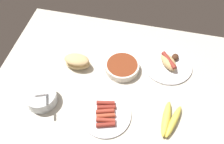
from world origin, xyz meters
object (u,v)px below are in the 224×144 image
at_px(bread_stack, 77,62).
at_px(plate_sausages, 106,115).
at_px(bowl_coleslaw, 41,97).
at_px(plate_hotdog_assembled, 168,63).
at_px(bowl_chili, 122,67).
at_px(banana_bunch, 169,120).

height_order(bread_stack, plate_sausages, bread_stack).
height_order(bowl_coleslaw, plate_hotdog_assembled, bowl_coleslaw).
distance_m(bread_stack, plate_hotdog_assembled, 0.47).
relative_size(bread_stack, bowl_chili, 0.78).
relative_size(bread_stack, plate_hotdog_assembled, 0.54).
bearing_deg(bowl_chili, banana_bunch, -42.59).
xyz_separation_m(bread_stack, plate_sausages, (0.21, -0.25, -0.03)).
bearing_deg(plate_sausages, bowl_chili, 86.25).
bearing_deg(plate_hotdog_assembled, bread_stack, -166.60).
distance_m(plate_sausages, plate_hotdog_assembled, 0.44).
bearing_deg(banana_bunch, bread_stack, 156.49).
height_order(plate_sausages, plate_hotdog_assembled, plate_hotdog_assembled).
bearing_deg(plate_sausages, bowl_coleslaw, 178.32).
xyz_separation_m(plate_sausages, bowl_coleslaw, (-0.31, 0.01, 0.03)).
height_order(bread_stack, bowl_coleslaw, bowl_coleslaw).
relative_size(bowl_chili, bowl_coleslaw, 1.12).
relative_size(bread_stack, plate_sausages, 0.59).
bearing_deg(bowl_chili, bread_stack, -172.75).
bearing_deg(plate_hotdog_assembled, banana_bunch, -83.48).
height_order(bowl_chili, plate_hotdog_assembled, plate_hotdog_assembled).
relative_size(bowl_chili, plate_sausages, 0.76).
relative_size(plate_sausages, bowl_coleslaw, 1.47).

